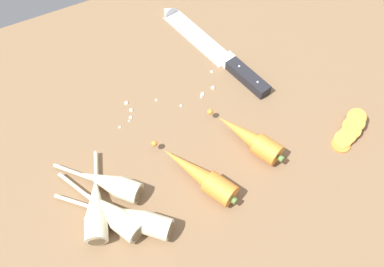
{
  "coord_description": "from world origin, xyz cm",
  "views": [
    {
      "loc": [
        -22.66,
        -46.98,
        76.37
      ],
      "look_at": [
        0.0,
        -2.0,
        1.5
      ],
      "focal_mm": 43.94,
      "sensor_mm": 36.0,
      "label": 1
    }
  ],
  "objects_px": {
    "whole_carrot": "(200,175)",
    "parsnip_mid_right": "(110,184)",
    "chefs_knife": "(210,46)",
    "whole_carrot_second": "(250,138)",
    "parsnip_front": "(111,213)",
    "parsnip_mid_left": "(96,209)",
    "carrot_slice_stack": "(350,131)",
    "parsnip_back": "(131,218)"
  },
  "relations": [
    {
      "from": "chefs_knife",
      "to": "parsnip_mid_left",
      "type": "bearing_deg",
      "value": -143.9
    },
    {
      "from": "chefs_knife",
      "to": "whole_carrot_second",
      "type": "xyz_separation_m",
      "value": [
        -0.05,
        -0.26,
        0.01
      ]
    },
    {
      "from": "whole_carrot",
      "to": "parsnip_front",
      "type": "xyz_separation_m",
      "value": [
        -0.17,
        0.0,
        -0.0
      ]
    },
    {
      "from": "carrot_slice_stack",
      "to": "chefs_knife",
      "type": "bearing_deg",
      "value": 112.46
    },
    {
      "from": "chefs_knife",
      "to": "parsnip_mid_right",
      "type": "bearing_deg",
      "value": -144.61
    },
    {
      "from": "parsnip_front",
      "to": "parsnip_back",
      "type": "distance_m",
      "value": 0.04
    },
    {
      "from": "parsnip_mid_left",
      "to": "parsnip_mid_right",
      "type": "height_order",
      "value": "same"
    },
    {
      "from": "whole_carrot",
      "to": "parsnip_front",
      "type": "bearing_deg",
      "value": 178.66
    },
    {
      "from": "parsnip_mid_left",
      "to": "whole_carrot_second",
      "type": "bearing_deg",
      "value": 1.2
    },
    {
      "from": "whole_carrot",
      "to": "parsnip_mid_left",
      "type": "bearing_deg",
      "value": 173.53
    },
    {
      "from": "parsnip_back",
      "to": "whole_carrot_second",
      "type": "bearing_deg",
      "value": 10.51
    },
    {
      "from": "chefs_knife",
      "to": "parsnip_mid_left",
      "type": "height_order",
      "value": "parsnip_mid_left"
    },
    {
      "from": "whole_carrot_second",
      "to": "parsnip_mid_right",
      "type": "bearing_deg",
      "value": 173.92
    },
    {
      "from": "whole_carrot",
      "to": "whole_carrot_second",
      "type": "xyz_separation_m",
      "value": [
        0.12,
        0.03,
        0.0
      ]
    },
    {
      "from": "parsnip_mid_left",
      "to": "chefs_knife",
      "type": "bearing_deg",
      "value": 36.1
    },
    {
      "from": "parsnip_front",
      "to": "carrot_slice_stack",
      "type": "height_order",
      "value": "parsnip_front"
    },
    {
      "from": "parsnip_mid_left",
      "to": "parsnip_back",
      "type": "distance_m",
      "value": 0.06
    },
    {
      "from": "parsnip_back",
      "to": "parsnip_mid_left",
      "type": "bearing_deg",
      "value": 138.8
    },
    {
      "from": "chefs_knife",
      "to": "whole_carrot_second",
      "type": "relative_size",
      "value": 2.09
    },
    {
      "from": "parsnip_front",
      "to": "whole_carrot",
      "type": "bearing_deg",
      "value": -1.34
    },
    {
      "from": "whole_carrot",
      "to": "parsnip_mid_right",
      "type": "height_order",
      "value": "whole_carrot"
    },
    {
      "from": "parsnip_mid_right",
      "to": "carrot_slice_stack",
      "type": "distance_m",
      "value": 0.47
    },
    {
      "from": "chefs_knife",
      "to": "parsnip_mid_right",
      "type": "distance_m",
      "value": 0.4
    },
    {
      "from": "chefs_knife",
      "to": "parsnip_mid_left",
      "type": "xyz_separation_m",
      "value": [
        -0.36,
        -0.27,
        0.01
      ]
    },
    {
      "from": "chefs_knife",
      "to": "parsnip_front",
      "type": "relative_size",
      "value": 1.86
    },
    {
      "from": "parsnip_mid_left",
      "to": "parsnip_back",
      "type": "bearing_deg",
      "value": -41.2
    },
    {
      "from": "parsnip_front",
      "to": "carrot_slice_stack",
      "type": "distance_m",
      "value": 0.48
    },
    {
      "from": "parsnip_mid_left",
      "to": "parsnip_back",
      "type": "xyz_separation_m",
      "value": [
        0.05,
        -0.04,
        -0.0
      ]
    },
    {
      "from": "parsnip_back",
      "to": "carrot_slice_stack",
      "type": "relative_size",
      "value": 1.82
    },
    {
      "from": "parsnip_mid_left",
      "to": "parsnip_mid_right",
      "type": "xyz_separation_m",
      "value": [
        0.04,
        0.04,
        0.0
      ]
    },
    {
      "from": "parsnip_front",
      "to": "parsnip_mid_right",
      "type": "xyz_separation_m",
      "value": [
        0.02,
        0.05,
        0.0
      ]
    },
    {
      "from": "whole_carrot",
      "to": "whole_carrot_second",
      "type": "distance_m",
      "value": 0.12
    },
    {
      "from": "chefs_knife",
      "to": "parsnip_front",
      "type": "bearing_deg",
      "value": -140.51
    },
    {
      "from": "parsnip_mid_left",
      "to": "parsnip_front",
      "type": "bearing_deg",
      "value": -40.91
    },
    {
      "from": "carrot_slice_stack",
      "to": "whole_carrot_second",
      "type": "bearing_deg",
      "value": 160.27
    },
    {
      "from": "chefs_knife",
      "to": "whole_carrot",
      "type": "height_order",
      "value": "whole_carrot"
    },
    {
      "from": "whole_carrot",
      "to": "parsnip_back",
      "type": "bearing_deg",
      "value": -171.73
    },
    {
      "from": "whole_carrot_second",
      "to": "carrot_slice_stack",
      "type": "distance_m",
      "value": 0.2
    },
    {
      "from": "whole_carrot_second",
      "to": "parsnip_mid_right",
      "type": "xyz_separation_m",
      "value": [
        -0.27,
        0.03,
        -0.0
      ]
    },
    {
      "from": "parsnip_mid_left",
      "to": "parsnip_back",
      "type": "relative_size",
      "value": 1.04
    },
    {
      "from": "whole_carrot_second",
      "to": "parsnip_front",
      "type": "xyz_separation_m",
      "value": [
        -0.29,
        -0.02,
        -0.0
      ]
    },
    {
      "from": "parsnip_mid_right",
      "to": "parsnip_back",
      "type": "distance_m",
      "value": 0.08
    }
  ]
}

